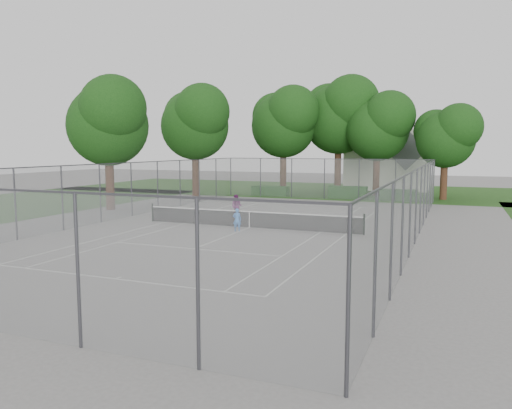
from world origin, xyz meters
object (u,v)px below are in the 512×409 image
at_px(tennis_net, 249,219).
at_px(woman_player, 237,206).
at_px(girl_player, 237,220).
at_px(house, 389,150).

relative_size(tennis_net, woman_player, 8.72).
bearing_deg(woman_player, girl_player, -66.50).
height_order(tennis_net, woman_player, woman_player).
xyz_separation_m(house, girl_player, (-3.93, -31.25, -3.62)).
bearing_deg(tennis_net, woman_player, 124.03).
bearing_deg(woman_player, house, 76.11).
distance_m(tennis_net, girl_player, 1.39).
distance_m(tennis_net, woman_player, 4.15).
xyz_separation_m(girl_player, woman_player, (-2.18, 4.81, 0.12)).
bearing_deg(woman_player, tennis_net, -56.84).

